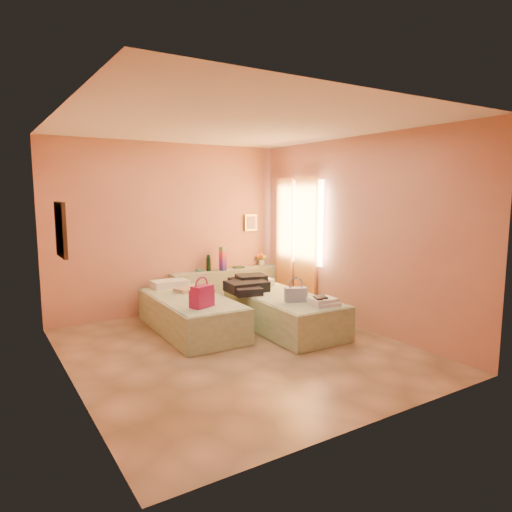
# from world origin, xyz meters

# --- Properties ---
(ground) EXTENTS (4.50, 4.50, 0.00)m
(ground) POSITION_xyz_m (0.00, 0.00, 0.00)
(ground) COLOR tan
(ground) RESTS_ON ground
(room_walls) EXTENTS (4.02, 4.51, 2.81)m
(room_walls) POSITION_xyz_m (0.21, 0.57, 1.79)
(room_walls) COLOR tan
(room_walls) RESTS_ON ground
(headboard_ledge) EXTENTS (2.05, 0.30, 0.65)m
(headboard_ledge) POSITION_xyz_m (0.98, 2.10, 0.33)
(headboard_ledge) COLOR #95A285
(headboard_ledge) RESTS_ON ground
(bed_left) EXTENTS (0.95, 2.02, 0.50)m
(bed_left) POSITION_xyz_m (-0.18, 1.05, 0.25)
(bed_left) COLOR #B2CCA4
(bed_left) RESTS_ON ground
(bed_right) EXTENTS (0.95, 2.02, 0.50)m
(bed_right) POSITION_xyz_m (1.02, 0.43, 0.25)
(bed_right) COLOR #B2CCA4
(bed_right) RESTS_ON ground
(water_bottle) EXTENTS (0.10, 0.10, 0.27)m
(water_bottle) POSITION_xyz_m (0.65, 2.14, 0.78)
(water_bottle) COLOR #12331F
(water_bottle) RESTS_ON headboard_ledge
(rainbow_box) EXTENTS (0.11, 0.11, 0.41)m
(rainbow_box) POSITION_xyz_m (0.88, 2.04, 0.86)
(rainbow_box) COLOR #AA154F
(rainbow_box) RESTS_ON headboard_ledge
(small_dish) EXTENTS (0.15, 0.15, 0.03)m
(small_dish) POSITION_xyz_m (0.49, 2.18, 0.67)
(small_dish) COLOR #53997A
(small_dish) RESTS_ON headboard_ledge
(green_book) EXTENTS (0.20, 0.15, 0.03)m
(green_book) POSITION_xyz_m (1.23, 2.10, 0.67)
(green_book) COLOR #264733
(green_book) RESTS_ON headboard_ledge
(flower_vase) EXTENTS (0.25, 0.25, 0.27)m
(flower_vase) POSITION_xyz_m (1.75, 2.16, 0.79)
(flower_vase) COLOR white
(flower_vase) RESTS_ON headboard_ledge
(magenta_handbag) EXTENTS (0.35, 0.27, 0.29)m
(magenta_handbag) POSITION_xyz_m (-0.28, 0.46, 0.65)
(magenta_handbag) COLOR #AA154F
(magenta_handbag) RESTS_ON bed_left
(khaki_garment) EXTENTS (0.39, 0.34, 0.06)m
(khaki_garment) POSITION_xyz_m (-0.07, 1.44, 0.53)
(khaki_garment) COLOR tan
(khaki_garment) RESTS_ON bed_left
(clothes_pile) EXTENTS (0.72, 0.72, 0.20)m
(clothes_pile) POSITION_xyz_m (0.77, 0.98, 0.60)
(clothes_pile) COLOR black
(clothes_pile) RESTS_ON bed_right
(blue_handbag) EXTENTS (0.33, 0.24, 0.20)m
(blue_handbag) POSITION_xyz_m (0.95, 0.04, 0.60)
(blue_handbag) COLOR #3C5491
(blue_handbag) RESTS_ON bed_right
(towel_stack) EXTENTS (0.39, 0.35, 0.10)m
(towel_stack) POSITION_xyz_m (1.14, -0.33, 0.55)
(towel_stack) COLOR white
(towel_stack) RESTS_ON bed_right
(sandal_pair) EXTENTS (0.23, 0.26, 0.02)m
(sandal_pair) POSITION_xyz_m (1.10, -0.30, 0.61)
(sandal_pair) COLOR black
(sandal_pair) RESTS_ON towel_stack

